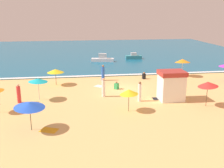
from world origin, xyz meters
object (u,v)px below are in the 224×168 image
at_px(beach_tent, 178,78).
at_px(beachgoer_5, 144,76).
at_px(beach_umbrella_8, 29,105).
at_px(beachgoer_6, 19,94).
at_px(beachgoer_2, 103,88).
at_px(small_boat_1, 103,59).
at_px(small_boat_0, 134,57).
at_px(beachgoer_1, 140,92).
at_px(lifeguard_cabana, 171,85).
at_px(beach_umbrella_5, 183,61).
at_px(beach_umbrella_0, 129,92).
at_px(beach_umbrella_7, 55,71).
at_px(beachgoer_0, 116,86).
at_px(beach_umbrella_3, 208,84).
at_px(beachgoer_4, 103,73).
at_px(beach_umbrella_4, 38,80).

bearing_deg(beach_tent, beachgoer_5, 147.99).
relative_size(beach_umbrella_8, beachgoer_6, 1.71).
bearing_deg(beachgoer_6, beachgoer_2, 5.09).
height_order(beachgoer_6, small_boat_1, beachgoer_6).
bearing_deg(small_boat_0, beachgoer_1, -101.05).
height_order(beach_umbrella_8, beachgoer_5, beach_umbrella_8).
bearing_deg(lifeguard_cabana, beach_umbrella_5, 61.98).
bearing_deg(beachgoer_2, beach_umbrella_0, -68.34).
height_order(beach_umbrella_7, beachgoer_6, beach_umbrella_7).
xyz_separation_m(beach_umbrella_0, beachgoer_2, (-1.70, 4.27, -0.79)).
relative_size(beach_umbrella_8, beachgoer_0, 3.53).
distance_m(lifeguard_cabana, beach_umbrella_5, 10.13).
height_order(beach_umbrella_8, beachgoer_6, beach_umbrella_8).
xyz_separation_m(beachgoer_2, beachgoer_6, (-7.99, -0.71, -0.08)).
xyz_separation_m(lifeguard_cabana, beachgoer_5, (-0.48, 8.32, -1.05)).
relative_size(beach_tent, beachgoer_1, 1.07).
relative_size(beachgoer_0, small_boat_1, 0.23).
xyz_separation_m(lifeguard_cabana, beach_umbrella_7, (-11.26, 6.95, 0.22)).
relative_size(beachgoer_0, beachgoer_2, 0.45).
relative_size(beach_tent, beachgoer_2, 1.08).
height_order(beach_umbrella_3, beach_umbrella_8, beach_umbrella_3).
bearing_deg(beachgoer_4, beachgoer_5, 0.05).
xyz_separation_m(beach_umbrella_4, beachgoer_2, (6.23, 0.17, -1.05)).
height_order(lifeguard_cabana, beachgoer_2, lifeguard_cabana).
bearing_deg(lifeguard_cabana, beachgoer_1, 179.60).
distance_m(beachgoer_1, beachgoer_5, 8.70).
xyz_separation_m(beachgoer_0, beachgoer_4, (-1.06, 3.97, 0.55)).
bearing_deg(beach_umbrella_0, beachgoer_5, 68.93).
distance_m(beachgoer_0, beachgoer_5, 5.72).
distance_m(beach_tent, beachgoer_2, 10.29).
relative_size(beach_umbrella_8, beachgoer_1, 1.60).
height_order(beach_umbrella_0, beachgoer_2, beach_umbrella_0).
height_order(beach_umbrella_0, beachgoer_6, beach_umbrella_0).
bearing_deg(beachgoer_1, beach_umbrella_5, 48.71).
xyz_separation_m(lifeguard_cabana, small_boat_1, (-4.45, 20.38, -0.92)).
relative_size(beach_umbrella_5, beach_umbrella_8, 0.78).
bearing_deg(beachgoer_1, beachgoer_6, 174.14).
relative_size(beach_umbrella_8, beach_tent, 1.49).
xyz_separation_m(beach_umbrella_4, beach_umbrella_5, (17.28, 7.21, 0.12)).
height_order(beach_umbrella_0, beach_tent, beach_umbrella_0).
bearing_deg(small_boat_1, beachgoer_6, -117.12).
height_order(lifeguard_cabana, small_boat_0, lifeguard_cabana).
relative_size(beach_umbrella_7, small_boat_1, 0.52).
xyz_separation_m(beach_umbrella_4, small_boat_1, (8.08, 18.67, -1.43)).
xyz_separation_m(beach_umbrella_5, beachgoer_2, (-11.05, -7.04, -1.16)).
height_order(beachgoer_0, beachgoer_5, beachgoer_5).
xyz_separation_m(beach_umbrella_7, beachgoer_6, (-3.02, -5.77, -0.84)).
distance_m(beach_umbrella_0, beachgoer_4, 10.78).
bearing_deg(beach_umbrella_5, beachgoer_5, -173.39).
relative_size(beach_umbrella_0, small_boat_1, 0.52).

